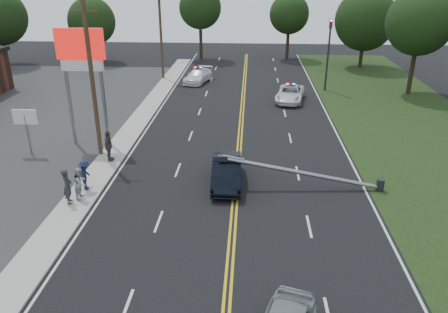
# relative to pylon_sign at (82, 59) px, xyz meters

# --- Properties ---
(ground) EXTENTS (120.00, 120.00, 0.00)m
(ground) POSITION_rel_pylon_sign_xyz_m (10.50, -14.00, -6.00)
(ground) COLOR black
(ground) RESTS_ON ground
(sidewalk) EXTENTS (1.80, 70.00, 0.12)m
(sidewalk) POSITION_rel_pylon_sign_xyz_m (2.10, -4.00, -5.94)
(sidewalk) COLOR #ACA79B
(sidewalk) RESTS_ON ground
(centerline_yellow) EXTENTS (0.36, 80.00, 0.00)m
(centerline_yellow) POSITION_rel_pylon_sign_xyz_m (10.50, -4.00, -5.99)
(centerline_yellow) COLOR gold
(centerline_yellow) RESTS_ON ground
(pylon_sign) EXTENTS (3.20, 0.35, 8.00)m
(pylon_sign) POSITION_rel_pylon_sign_xyz_m (0.00, 0.00, 0.00)
(pylon_sign) COLOR gray
(pylon_sign) RESTS_ON ground
(small_sign) EXTENTS (1.60, 0.14, 3.10)m
(small_sign) POSITION_rel_pylon_sign_xyz_m (-3.50, -2.00, -3.66)
(small_sign) COLOR gray
(small_sign) RESTS_ON ground
(traffic_signal) EXTENTS (0.28, 0.41, 7.05)m
(traffic_signal) POSITION_rel_pylon_sign_xyz_m (18.80, 16.00, -1.79)
(traffic_signal) COLOR #2D2D30
(traffic_signal) RESTS_ON ground
(fallen_streetlight) EXTENTS (9.36, 0.44, 1.91)m
(fallen_streetlight) POSITION_rel_pylon_sign_xyz_m (14.69, -6.00, -5.08)
(fallen_streetlight) COLOR #2D2D30
(fallen_streetlight) RESTS_ON ground
(utility_pole_mid) EXTENTS (1.60, 0.28, 10.00)m
(utility_pole_mid) POSITION_rel_pylon_sign_xyz_m (1.30, -2.00, -0.91)
(utility_pole_mid) COLOR #382619
(utility_pole_mid) RESTS_ON ground
(utility_pole_far) EXTENTS (1.60, 0.28, 10.00)m
(utility_pole_far) POSITION_rel_pylon_sign_xyz_m (1.30, 20.00, -0.91)
(utility_pole_far) COLOR #382619
(utility_pole_far) RESTS_ON ground
(tree_5) EXTENTS (6.04, 6.04, 8.23)m
(tree_5) POSITION_rel_pylon_sign_xyz_m (-9.50, 29.04, -0.80)
(tree_5) COLOR black
(tree_5) RESTS_ON ground
(tree_6) EXTENTS (5.56, 5.56, 9.52)m
(tree_6) POSITION_rel_pylon_sign_xyz_m (4.29, 31.91, 0.72)
(tree_6) COLOR black
(tree_6) RESTS_ON ground
(tree_7) EXTENTS (5.26, 5.26, 8.53)m
(tree_7) POSITION_rel_pylon_sign_xyz_m (16.11, 32.99, -0.12)
(tree_7) COLOR black
(tree_7) RESTS_ON ground
(tree_8) EXTENTS (7.33, 7.33, 9.40)m
(tree_8) POSITION_rel_pylon_sign_xyz_m (24.91, 27.69, -0.27)
(tree_8) COLOR black
(tree_8) RESTS_ON ground
(tree_9) EXTENTS (6.26, 6.26, 10.00)m
(tree_9) POSITION_rel_pylon_sign_xyz_m (26.96, 15.38, 0.86)
(tree_9) COLOR black
(tree_9) RESTS_ON ground
(crashed_sedan) EXTENTS (1.79, 4.75, 1.55)m
(crashed_sedan) POSITION_rel_pylon_sign_xyz_m (9.94, -5.68, -5.22)
(crashed_sedan) COLOR black
(crashed_sedan) RESTS_ON ground
(emergency_a) EXTENTS (3.24, 5.45, 1.42)m
(emergency_a) POSITION_rel_pylon_sign_xyz_m (14.91, 11.82, -5.29)
(emergency_a) COLOR white
(emergency_a) RESTS_ON ground
(emergency_b) EXTENTS (3.15, 5.24, 1.42)m
(emergency_b) POSITION_rel_pylon_sign_xyz_m (5.44, 18.64, -5.29)
(emergency_b) COLOR white
(emergency_b) RESTS_ON ground
(bystander_a) EXTENTS (0.64, 0.81, 1.93)m
(bystander_a) POSITION_rel_pylon_sign_xyz_m (1.77, -8.61, -4.91)
(bystander_a) COLOR #292A32
(bystander_a) RESTS_ON sidewalk
(bystander_b) EXTENTS (0.73, 0.90, 1.75)m
(bystander_b) POSITION_rel_pylon_sign_xyz_m (2.24, -8.02, -5.00)
(bystander_b) COLOR #A6A7AB
(bystander_b) RESTS_ON sidewalk
(bystander_c) EXTENTS (0.75, 1.18, 1.73)m
(bystander_c) POSITION_rel_pylon_sign_xyz_m (2.15, -7.04, -5.01)
(bystander_c) COLOR #1A2143
(bystander_c) RESTS_ON sidewalk
(bystander_d) EXTENTS (0.52, 1.19, 2.01)m
(bystander_d) POSITION_rel_pylon_sign_xyz_m (2.25, -3.08, -4.87)
(bystander_d) COLOR #4F433F
(bystander_d) RESTS_ON sidewalk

